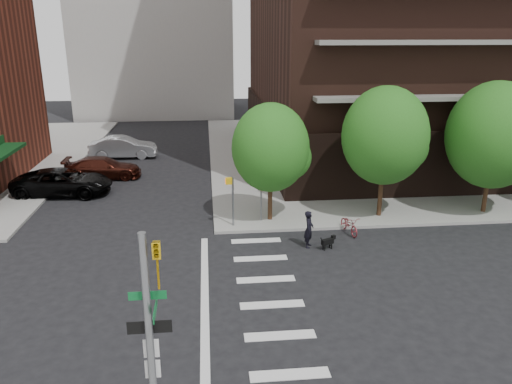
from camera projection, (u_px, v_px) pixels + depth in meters
name	position (u px, v px, depth m)	size (l,w,h in m)	color
ground	(191.00, 309.00, 18.29)	(120.00, 120.00, 0.00)	black
sidewalk_ne	(439.00, 150.00, 42.48)	(39.00, 33.00, 0.15)	gray
crosswalk	(251.00, 306.00, 18.50)	(3.85, 13.00, 0.01)	silver
tree_a	(271.00, 148.00, 25.48)	(4.00, 4.00, 5.90)	#301E11
tree_b	(385.00, 136.00, 25.90)	(4.50, 4.50, 6.65)	#301E11
tree_c	(494.00, 135.00, 26.51)	(5.00, 5.00, 6.80)	#301E11
pedestrian_signal	(239.00, 193.00, 25.45)	(2.18, 0.67, 2.60)	slate
parked_car_black	(63.00, 182.00, 30.86)	(5.91, 2.73, 1.64)	black
parked_car_maroon	(103.00, 168.00, 34.38)	(5.14, 2.09, 1.49)	#39140D
parked_car_silver	(123.00, 147.00, 39.95)	(5.26, 1.84, 1.73)	#B3B7BC
scooter	(349.00, 225.00, 25.05)	(0.62, 1.77, 0.93)	maroon
dog_walker	(309.00, 229.00, 23.33)	(0.43, 0.65, 1.78)	black
dog	(328.00, 241.00, 23.23)	(0.74, 0.46, 0.63)	black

